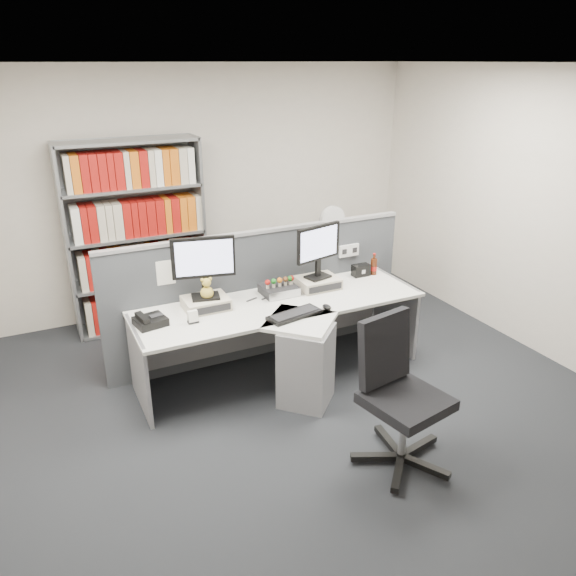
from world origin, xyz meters
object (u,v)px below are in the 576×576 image
speaker (361,270)px  filing_cabinet (330,277)px  monitor_right (318,247)px  shelving_unit (137,239)px  office_chair (397,389)px  cola_bottle (374,267)px  monitor_left (204,262)px  mouse (327,307)px  keyboard (294,314)px  desk_fan (332,222)px  desk (291,339)px  desktop_pc (279,290)px  desk_phone (150,321)px  desk_calendar (193,317)px

speaker → filing_cabinet: bearing=78.3°
filing_cabinet → monitor_right: bearing=-125.7°
shelving_unit → office_chair: bearing=-69.6°
filing_cabinet → cola_bottle: bearing=-93.3°
monitor_left → monitor_right: size_ratio=1.07×
mouse → office_chair: bearing=-93.3°
monitor_left → cola_bottle: (1.77, 0.07, -0.34)m
keyboard → shelving_unit: size_ratio=0.25×
shelving_unit → desk_fan: size_ratio=3.96×
speaker → desk_fan: size_ratio=0.35×
desk → desk_fan: 1.93m
desk → keyboard: bearing=-96.7°
mouse → filing_cabinet: (0.89, 1.48, -0.39)m
office_chair → desk_fan: bearing=69.8°
monitor_left → filing_cabinet: bearing=29.0°
desktop_pc → office_chair: size_ratio=0.29×
mouse → shelving_unit: bearing=122.0°
keyboard → desk_phone: (-1.13, 0.36, 0.02)m
monitor_right → desk_phone: bearing=-175.8°
desktop_pc → desk_phone: 1.23m
desk_calendar → cola_bottle: bearing=8.5°
monitor_right → cola_bottle: size_ratio=2.31×
desk_fan → shelving_unit: bearing=167.9°
keyboard → office_chair: size_ratio=0.47×
keyboard → mouse: mouse is taller
office_chair → filing_cabinet: bearing=69.8°
shelving_unit → filing_cabinet: bearing=-12.1°
monitor_right → desktop_pc: 0.54m
cola_bottle → speaker: bearing=171.8°
monitor_left → mouse: size_ratio=5.23×
desk_calendar → office_chair: bearing=-52.5°
shelving_unit → desk: bearing=-64.0°
monitor_right → desk_fan: bearing=54.3°
filing_cabinet → desk_fan: (0.00, -0.00, 0.67)m
keyboard → speaker: bearing=28.9°
filing_cabinet → keyboard: bearing=-129.1°
mouse → desk_phone: size_ratio=0.38×
mouse → cola_bottle: cola_bottle is taller
monitor_right → desk_phone: size_ratio=1.87×
keyboard → cola_bottle: (1.16, 0.54, 0.07)m
monitor_right → filing_cabinet: bearing=54.3°
monitor_left → desk_phone: (-0.52, -0.12, -0.39)m
desk_calendar → filing_cabinet: size_ratio=0.15×
desk_calendar → filing_cabinet: 2.40m
mouse → shelving_unit: 2.29m
desk_phone → filing_cabinet: bearing=25.8°
office_chair → shelving_unit: bearing=110.4°
desk_phone → shelving_unit: bearing=81.2°
keyboard → desk_phone: desk_phone is taller
desk_fan → monitor_left: bearing=-151.0°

